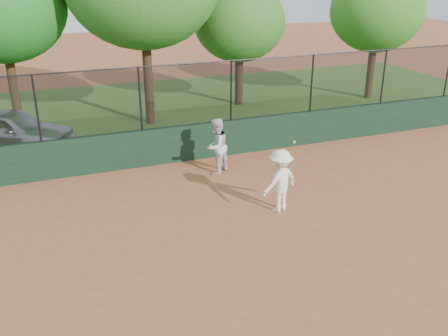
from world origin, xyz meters
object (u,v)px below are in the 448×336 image
object	(u,v)px
player_main	(280,181)
tree_1	(0,7)
parked_car	(10,130)
tree_3	(240,22)
player_second	(216,146)
tree_4	(377,10)

from	to	relation	value
player_main	tree_1	size ratio (longest dim) A/B	0.30
player_main	tree_1	xyz separation A→B (m)	(-6.39, 10.21, 3.72)
parked_car	tree_1	size ratio (longest dim) A/B	0.65
player_main	tree_3	world-z (taller)	tree_3
player_second	tree_3	world-z (taller)	tree_3
tree_3	tree_4	distance (m)	6.40
parked_car	tree_1	xyz separation A→B (m)	(0.22, 2.84, 3.83)
tree_1	tree_3	world-z (taller)	tree_1
parked_car	tree_1	distance (m)	4.77
parked_car	player_second	bearing A→B (deg)	-96.73
parked_car	player_main	xyz separation A→B (m)	(6.62, -7.37, 0.11)
player_main	player_second	bearing A→B (deg)	102.72
tree_1	tree_4	distance (m)	15.81
player_second	tree_4	size ratio (longest dim) A/B	0.29
parked_car	tree_4	xyz separation A→B (m)	(15.98, 1.70, 3.31)
player_second	parked_car	bearing A→B (deg)	-73.73
tree_4	tree_1	bearing A→B (deg)	175.87
tree_4	player_second	bearing A→B (deg)	-148.69
parked_car	tree_4	bearing A→B (deg)	-54.15
tree_1	tree_4	world-z (taller)	tree_1
player_second	tree_3	xyz separation A→B (m)	(3.75, 7.26, 2.80)
player_second	tree_4	distance (m)	12.16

